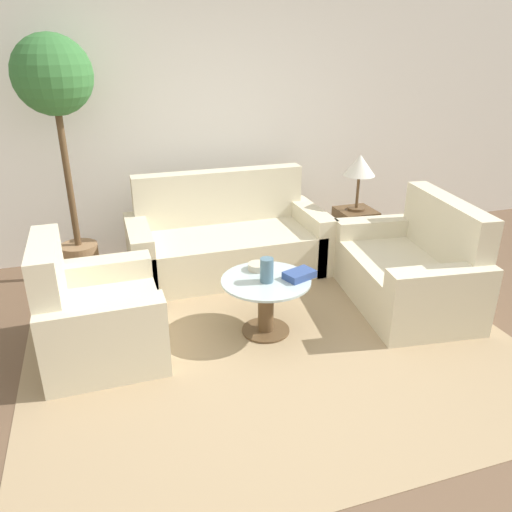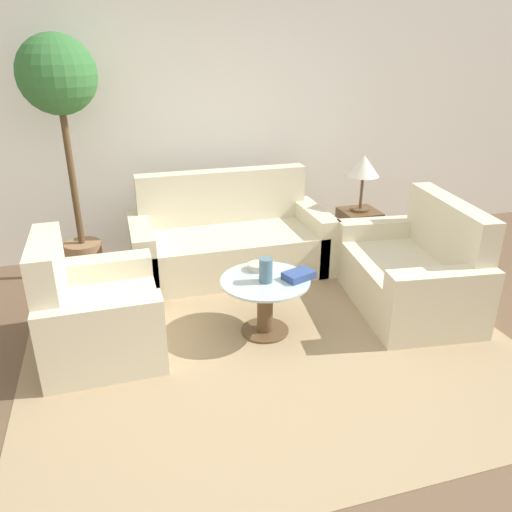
% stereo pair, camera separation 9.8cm
% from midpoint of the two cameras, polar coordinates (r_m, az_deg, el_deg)
% --- Properties ---
extents(ground_plane, '(14.00, 14.00, 0.00)m').
position_cam_midpoint_polar(ground_plane, '(3.47, 2.71, -14.41)').
color(ground_plane, brown).
extents(wall_back, '(10.00, 0.06, 2.60)m').
position_cam_midpoint_polar(wall_back, '(5.35, -6.38, 14.38)').
color(wall_back, white).
rests_on(wall_back, ground_plane).
extents(rug, '(3.59, 3.35, 0.01)m').
position_cam_midpoint_polar(rug, '(4.01, 1.72, -8.56)').
color(rug, tan).
rests_on(rug, ground_plane).
extents(sofa_main, '(1.91, 0.89, 0.94)m').
position_cam_midpoint_polar(sofa_main, '(4.98, -2.49, 1.74)').
color(sofa_main, beige).
rests_on(sofa_main, ground_plane).
extents(armchair, '(0.83, 0.95, 0.91)m').
position_cam_midpoint_polar(armchair, '(3.82, -17.49, -6.57)').
color(armchair, beige).
rests_on(armchair, ground_plane).
extents(loveseat, '(1.00, 1.45, 0.93)m').
position_cam_midpoint_polar(loveseat, '(4.51, 18.27, -1.87)').
color(loveseat, beige).
rests_on(loveseat, ground_plane).
extents(coffee_table, '(0.69, 0.69, 0.46)m').
position_cam_midpoint_polar(coffee_table, '(3.86, 1.77, -4.89)').
color(coffee_table, brown).
rests_on(coffee_table, ground_plane).
extents(side_table, '(0.37, 0.37, 0.54)m').
position_cam_midpoint_polar(side_table, '(5.30, 12.07, 2.35)').
color(side_table, brown).
rests_on(side_table, ground_plane).
extents(table_lamp, '(0.31, 0.31, 0.56)m').
position_cam_midpoint_polar(table_lamp, '(5.10, 12.74, 9.80)').
color(table_lamp, brown).
rests_on(table_lamp, side_table).
extents(potted_plant, '(0.66, 0.66, 2.20)m').
position_cam_midpoint_polar(potted_plant, '(4.75, -20.83, 16.15)').
color(potted_plant, '#93704C').
rests_on(potted_plant, ground_plane).
extents(vase, '(0.10, 0.10, 0.19)m').
position_cam_midpoint_polar(vase, '(3.71, 1.88, -1.64)').
color(vase, slate).
rests_on(vase, coffee_table).
extents(bowl, '(0.16, 0.16, 0.05)m').
position_cam_midpoint_polar(bowl, '(3.93, 0.90, -1.22)').
color(bowl, beige).
rests_on(bowl, coffee_table).
extents(book_stack, '(0.27, 0.22, 0.06)m').
position_cam_midpoint_polar(book_stack, '(3.81, 5.64, -2.20)').
color(book_stack, '#334C8C').
rests_on(book_stack, coffee_table).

